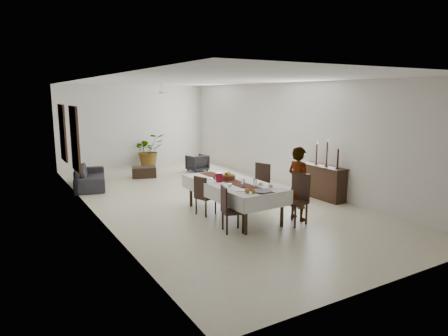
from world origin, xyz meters
TOP-DOWN VIEW (x-y plane):
  - floor at (0.00, 0.00)m, footprint 6.00×12.00m
  - ceiling at (0.00, 0.00)m, footprint 6.00×12.00m
  - wall_back at (0.00, 6.00)m, footprint 6.00×0.02m
  - wall_front at (0.00, -6.00)m, footprint 6.00×0.02m
  - wall_left at (-3.00, 0.00)m, footprint 0.02×12.00m
  - wall_right at (3.00, 0.00)m, footprint 0.02×12.00m
  - dining_table_top at (-0.21, -1.86)m, footprint 1.13×2.62m
  - table_leg_fl at (-0.66, -3.10)m, footprint 0.08×0.08m
  - table_leg_fr at (0.29, -3.08)m, footprint 0.08×0.08m
  - table_leg_bl at (-0.71, -0.63)m, footprint 0.08×0.08m
  - table_leg_br at (0.24, -0.61)m, footprint 0.08×0.08m
  - tablecloth_top at (-0.21, -1.86)m, footprint 1.33×2.82m
  - tablecloth_drape_left at (-0.84, -1.87)m, footprint 0.07×2.79m
  - tablecloth_drape_right at (0.43, -1.84)m, footprint 0.07×2.79m
  - tablecloth_drape_near at (-0.18, -3.25)m, footprint 1.28×0.04m
  - tablecloth_drape_far at (-0.24, -0.47)m, footprint 1.28×0.04m
  - table_runner at (-0.21, -1.86)m, footprint 0.43×2.71m
  - red_pitcher at (-0.48, -1.70)m, footprint 0.17×0.17m
  - pitcher_handle at (-0.57, -1.70)m, footprint 0.13×0.02m
  - wine_glass_near at (-0.06, -2.56)m, footprint 0.08×0.08m
  - wine_glass_mid at (-0.30, -2.45)m, footprint 0.08×0.08m
  - teacup_right at (0.13, -2.50)m, footprint 0.10×0.10m
  - saucer_right at (0.13, -2.50)m, footprint 0.16×0.16m
  - teacup_left at (-0.53, -2.24)m, footprint 0.10×0.10m
  - saucer_left at (-0.53, -2.24)m, footprint 0.16×0.16m
  - plate_near_right at (0.17, -2.82)m, footprint 0.26×0.26m
  - bread_near_right at (0.17, -2.82)m, footprint 0.10×0.10m
  - plate_near_left at (-0.52, -2.68)m, footprint 0.26×0.26m
  - plate_far_left at (-0.57, -1.27)m, footprint 0.26×0.26m
  - serving_tray at (-0.19, -2.99)m, footprint 0.39×0.39m
  - jam_jar_a at (-0.42, -3.03)m, footprint 0.07×0.07m
  - jam_jar_b at (-0.53, -2.97)m, footprint 0.07×0.07m
  - jam_jar_c at (-0.48, -2.86)m, footprint 0.07×0.07m
  - fruit_basket at (-0.16, -1.59)m, footprint 0.32×0.32m
  - fruit_red at (-0.13, -1.56)m, footprint 0.10×0.10m
  - fruit_green at (-0.20, -1.55)m, footprint 0.09×0.09m
  - fruit_yellow at (-0.16, -1.64)m, footprint 0.09×0.09m
  - chair_right_near_seat at (0.63, -3.08)m, footprint 0.56×0.56m
  - chair_right_near_leg_fl at (0.86, -3.23)m, footprint 0.06×0.06m
  - chair_right_near_leg_fr at (0.78, -2.85)m, footprint 0.06×0.06m
  - chair_right_near_leg_bl at (0.47, -3.31)m, footprint 0.06×0.06m
  - chair_right_near_leg_br at (0.40, -2.92)m, footprint 0.06×0.06m
  - chair_right_near_back at (0.84, -3.04)m, footprint 0.14×0.48m
  - chair_right_far_seat at (0.77, -1.47)m, footprint 0.58×0.58m
  - chair_right_far_leg_fl at (1.01, -1.60)m, footprint 0.06×0.06m
  - chair_right_far_leg_fr at (0.90, -1.24)m, footprint 0.06×0.06m
  - chair_right_far_leg_bl at (0.65, -1.71)m, footprint 0.06×0.06m
  - chair_right_far_leg_br at (0.54, -1.35)m, footprint 0.06×0.06m
  - chair_right_far_back at (0.97, -1.41)m, footprint 0.17×0.46m
  - chair_left_near_seat at (-0.79, -2.81)m, footprint 0.51×0.51m
  - chair_left_near_leg_fl at (-0.91, -2.60)m, footprint 0.05×0.05m
  - chair_left_near_leg_fr at (-1.00, -2.93)m, footprint 0.05×0.05m
  - chair_left_near_leg_bl at (-0.58, -2.69)m, footprint 0.05×0.05m
  - chair_left_near_leg_br at (-0.68, -3.02)m, footprint 0.05×0.05m
  - chair_left_near_back at (-0.98, -2.76)m, footprint 0.15×0.41m
  - chair_left_far_seat at (-0.70, -1.43)m, footprint 0.50×0.50m
  - chair_left_far_leg_fl at (-0.91, -1.33)m, footprint 0.05×0.05m
  - chair_left_far_leg_fr at (-0.81, -1.64)m, footprint 0.05×0.05m
  - chair_left_far_leg_bl at (-0.59, -1.23)m, footprint 0.05×0.05m
  - chair_left_far_leg_br at (-0.50, -1.54)m, footprint 0.05×0.05m
  - chair_left_far_back at (-0.88, -1.49)m, footprint 0.15×0.39m
  - woman at (0.94, -2.84)m, footprint 0.46×0.65m
  - sideboard_body at (2.78, -1.71)m, footprint 0.39×1.47m
  - sideboard_top at (2.78, -1.71)m, footprint 0.43×1.53m
  - candlestick_near_base at (2.78, -2.25)m, footprint 0.10×0.10m
  - candlestick_near_shaft at (2.78, -2.25)m, footprint 0.05×0.05m
  - candlestick_near_candle at (2.78, -2.25)m, footprint 0.04×0.04m
  - candlestick_mid_base at (2.78, -1.85)m, footprint 0.10×0.10m
  - candlestick_mid_shaft at (2.78, -1.85)m, footprint 0.05×0.05m
  - candlestick_mid_candle at (2.78, -1.85)m, footprint 0.04×0.04m
  - candlestick_far_base at (2.78, -1.46)m, footprint 0.10×0.10m
  - candlestick_far_shaft at (2.78, -1.46)m, footprint 0.05×0.05m
  - candlestick_far_candle at (2.78, -1.46)m, footprint 0.04×0.04m
  - sofa at (-2.45, 2.97)m, footprint 1.34×2.34m
  - armchair at (1.58, 3.57)m, footprint 0.76×0.77m
  - coffee_table at (-0.52, 3.50)m, footprint 0.93×0.75m
  - potted_plant at (0.39, 5.50)m, footprint 1.27×1.13m
  - mirror_frame_near at (-2.96, 2.20)m, footprint 0.06×1.05m
  - mirror_glass_near at (-2.92, 2.20)m, footprint 0.01×0.90m
  - mirror_frame_far at (-2.96, 4.30)m, footprint 0.06×1.05m
  - mirror_glass_far at (-2.92, 4.30)m, footprint 0.01×0.90m
  - fan_rod at (0.00, 3.00)m, footprint 0.04×0.04m
  - fan_hub at (0.00, 3.00)m, footprint 0.16×0.16m
  - fan_blade_n at (0.00, 3.35)m, footprint 0.10×0.55m
  - fan_blade_s at (0.00, 2.65)m, footprint 0.10×0.55m
  - fan_blade_e at (0.35, 3.00)m, footprint 0.55×0.10m
  - fan_blade_w at (-0.35, 3.00)m, footprint 0.55×0.10m

SIDE VIEW (x-z plane):
  - floor at x=0.00m, z-range 0.00..0.00m
  - coffee_table at x=-0.52m, z-range 0.00..0.36m
  - chair_left_far_leg_fl at x=-0.91m, z-range 0.00..0.40m
  - chair_left_far_leg_fr at x=-0.81m, z-range 0.00..0.40m
  - chair_left_far_leg_bl at x=-0.59m, z-range 0.00..0.40m
  - chair_left_far_leg_br at x=-0.50m, z-range 0.00..0.40m
  - chair_left_near_leg_fl at x=-0.91m, z-range 0.00..0.41m
  - chair_left_near_leg_fr at x=-1.00m, z-range 0.00..0.41m
  - chair_left_near_leg_bl at x=-0.58m, z-range 0.00..0.41m
  - chair_left_near_leg_br at x=-0.68m, z-range 0.00..0.41m
  - chair_right_far_leg_fl at x=1.01m, z-range 0.00..0.46m
  - chair_right_far_leg_fr at x=0.90m, z-range 0.00..0.46m
  - chair_right_far_leg_bl at x=0.65m, z-range 0.00..0.46m
  - chair_right_far_leg_br at x=0.54m, z-range 0.00..0.46m
  - chair_right_near_leg_fl at x=0.86m, z-range 0.00..0.47m
  - chair_right_near_leg_fr at x=0.78m, z-range 0.00..0.47m
  - chair_right_near_leg_bl at x=0.47m, z-range 0.00..0.47m
  - chair_right_near_leg_br at x=0.40m, z-range 0.00..0.47m
  - armchair at x=1.58m, z-range 0.00..0.62m
  - sofa at x=-2.45m, z-range 0.00..0.64m
  - table_leg_fl at x=-0.66m, z-range 0.00..0.76m
  - table_leg_fr at x=0.29m, z-range 0.00..0.76m
  - table_leg_bl at x=-0.71m, z-range 0.00..0.76m
  - table_leg_br at x=0.24m, z-range 0.00..0.76m
  - chair_left_far_seat at x=-0.70m, z-range 0.40..0.44m
  - chair_left_near_seat at x=-0.79m, z-range 0.41..0.46m
  - sideboard_body at x=2.78m, z-range 0.00..0.88m
  - chair_right_far_seat at x=0.77m, z-range 0.46..0.51m
  - chair_right_near_seat at x=0.63m, z-range 0.47..0.53m
  - potted_plant at x=0.39m, z-range 0.00..1.31m
  - tablecloth_drape_left at x=-0.84m, z-range 0.50..0.82m
  - tablecloth_drape_right at x=0.43m, z-range 0.50..0.82m
  - tablecloth_drape_near at x=-0.18m, z-range 0.50..0.82m
  - tablecloth_drape_far at x=-0.24m, z-range 0.50..0.82m
  - chair_left_far_back at x=-0.88m, z-range 0.44..0.95m
  - chair_left_near_back at x=-0.98m, z-range 0.45..0.99m
  - dining_table_top at x=-0.21m, z-range 0.76..0.81m
  - chair_right_far_back at x=0.97m, z-range 0.51..1.09m
  - tablecloth_top at x=-0.21m, z-range 0.81..0.82m
  - table_runner at x=-0.21m, z-range 0.82..0.83m
  - chair_right_near_back at x=0.84m, z-range 0.52..1.13m
  - saucer_right at x=0.13m, z-range 0.82..0.84m
  - saucer_left at x=-0.53m, z-range 0.82..0.84m
  - plate_near_right at x=0.17m, z-range 0.82..0.84m
  - plate_near_left at x=-0.52m, z-range 0.82..0.84m
  - plate_far_left at x=-0.57m, z-range 0.82..0.84m
  - serving_tray at x=-0.19m, z-range 0.82..0.85m
  - woman at x=0.94m, z-range 0.00..1.69m
  - teacup_right at x=0.13m, z-range 0.82..0.89m
  - teacup_left at x=-0.53m, z-range 0.82..0.89m
  - bread_near_right at x=0.17m, z-range 0.81..0.91m
  - jam_jar_a at x=-0.42m, z-range 0.82..0.91m
  - jam_jar_b at x=-0.53m, z-range 0.82..0.91m
  - jam_jar_c at x=-0.48m, z-range 0.82..0.91m
  - fruit_basket at x=-0.16m, z-range 0.82..0.93m
  - sideboard_top at x=2.78m, z-range 0.88..0.91m
  - wine_glass_near at x=-0.06m, z-range 0.82..1.01m
  - wine_glass_mid at x=-0.30m, z-range 0.82..1.01m
  - candlestick_near_base at x=2.78m, z-range 0.91..0.94m
  - candlestick_mid_base at x=2.78m, z-range 0.91..0.94m
  - candlestick_far_base at x=2.78m, z-range 0.91..0.94m
  - red_pitcher at x=-0.48m, z-range 0.82..1.04m
  - pitcher_handle at x=-0.57m, z-range 0.87..1.00m
  - fruit_red at x=-0.13m, z-range 0.91..1.01m
  - fruit_green at x=-0.20m, z-range 0.92..1.00m
  - fruit_yellow at x=-0.16m, z-range 0.91..1.00m
  - candlestick_near_shaft at x=2.78m, z-range 0.94..1.43m
  - candlestick_far_shaft at x=2.78m, z-range 0.94..1.48m
  - candlestick_mid_shaft at x=2.78m, z-range 0.94..1.58m
  - candlestick_near_candle at x=2.78m, z-range 1.43..1.51m
  - candlestick_far_candle at x=2.78m, z-range 1.48..1.56m
  - wall_back at x=0.00m, z-range 0.00..3.20m
  - wall_front at x=0.00m, z-range 0.00..3.20m
  - wall_left at x=-3.00m, z-range 0.00..3.20m
  - wall_right at x=3.00m, z-range 0.00..3.20m
  - mirror_frame_near at x=-2.96m, z-range 0.67..2.53m
  - mirror_glass_near at x=-2.92m, z-range 0.75..2.45m
  - mirror_frame_far at x=-2.96m, z-range 0.67..2.53m
  - mirror_glass_far at x=-2.92m, z-range 0.75..2.45m
  - candlestick_mid_candle at x=2.78m, z-range 1.58..1.66m
  - fan_hub at x=0.00m, z-range 2.86..2.94m
  - fan_blade_n at x=0.00m, z-range 2.89..2.91m
  - fan_blade_s at x=0.00m, z-range 2.89..2.91m
  - fan_blade_e at x=0.35m, z-range 2.89..2.91m
  - fan_blade_w at x=-0.35m, z-range 2.89..2.91m
  - fan_rod at x=0.00m, z-range 3.00..3.20m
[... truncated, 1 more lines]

